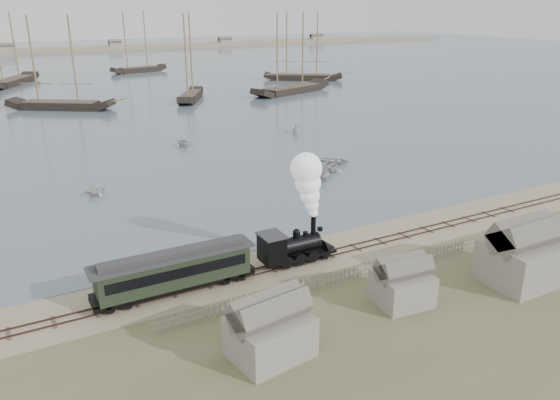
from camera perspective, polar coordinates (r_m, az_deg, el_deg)
ground at (r=51.52m, az=2.09°, el=-5.30°), size 600.00×600.00×0.00m
harbor_water at (r=212.48m, az=-22.62°, el=12.45°), size 600.00×336.00×0.06m
rail_track at (r=49.97m, az=3.27°, el=-6.10°), size 120.00×1.80×0.16m
picket_fence_west at (r=43.28m, az=-0.63°, el=-10.51°), size 19.00×0.10×1.20m
picket_fence_east at (r=53.55m, az=17.95°, el=-5.30°), size 15.00×0.10×1.20m
shed_left at (r=37.46m, az=-1.04°, el=-15.88°), size 5.00×4.00×4.10m
shed_mid at (r=44.03m, az=12.52°, el=-10.47°), size 4.00×3.50×3.60m
shed_right at (r=50.25m, az=23.68°, el=-7.78°), size 6.00×5.00×5.10m
far_spit at (r=291.80m, az=-24.66°, el=13.79°), size 500.00×20.00×1.80m
locomotive at (r=47.93m, az=2.76°, el=-1.56°), size 7.67×2.86×9.56m
passenger_coach at (r=44.31m, az=-10.98°, el=-7.17°), size 13.12×2.53×3.19m
beached_dinghy at (r=45.94m, az=-15.55°, el=-8.75°), size 4.92×5.35×0.90m
rowboat_1 at (r=69.48m, az=-18.74°, el=1.04°), size 2.84×3.09×1.37m
rowboat_2 at (r=71.84m, az=4.01°, el=2.69°), size 3.85×2.32×1.40m
rowboat_3 at (r=79.39m, az=5.64°, el=4.12°), size 5.15×5.21×0.89m
rowboat_4 at (r=75.48m, az=5.49°, el=3.60°), size 4.15×4.20×1.68m
rowboat_5 at (r=98.19m, az=1.59°, el=7.35°), size 3.40×2.56×1.24m
rowboat_7 at (r=90.06m, az=-10.14°, el=6.05°), size 3.96×3.71×1.68m
schooner_2 at (r=129.24m, az=-22.45°, el=13.14°), size 22.34×17.39×20.00m
schooner_3 at (r=133.54m, az=-9.52°, el=14.49°), size 12.23×17.22×20.00m
schooner_4 at (r=143.12m, az=1.22°, el=15.09°), size 26.10×14.03×20.00m
schooner_5 at (r=168.46m, az=2.46°, el=15.79°), size 22.65×17.45×20.00m
schooner_7 at (r=175.89m, az=-26.62°, el=13.97°), size 17.33×24.63×20.00m
schooner_8 at (r=194.38m, az=-14.76°, el=15.72°), size 19.59×8.42×20.00m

